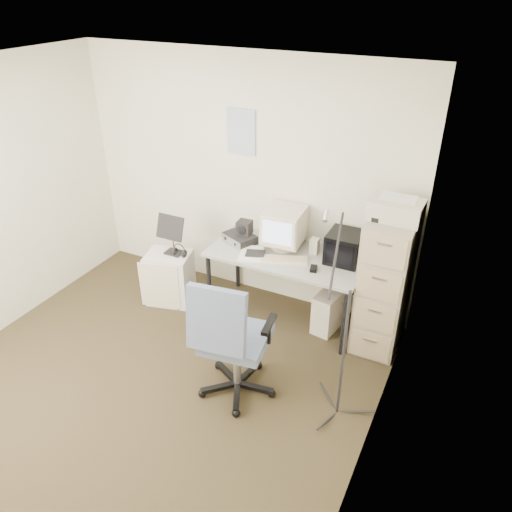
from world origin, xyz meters
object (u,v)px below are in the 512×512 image
at_px(filing_cabinet, 385,284).
at_px(side_cart, 170,277).
at_px(desk, 285,286).
at_px(office_chair, 236,336).

distance_m(filing_cabinet, side_cart, 2.21).
xyz_separation_m(desk, side_cart, (-1.21, -0.26, -0.09)).
height_order(office_chair, side_cart, office_chair).
bearing_deg(filing_cabinet, side_cart, -172.38).
height_order(filing_cabinet, desk, filing_cabinet).
xyz_separation_m(filing_cabinet, side_cart, (-2.16, -0.29, -0.37)).
height_order(filing_cabinet, side_cart, filing_cabinet).
bearing_deg(office_chair, filing_cabinet, 44.11).
xyz_separation_m(office_chair, side_cart, (-1.26, 0.86, -0.29)).
xyz_separation_m(filing_cabinet, office_chair, (-0.90, -1.15, -0.09)).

